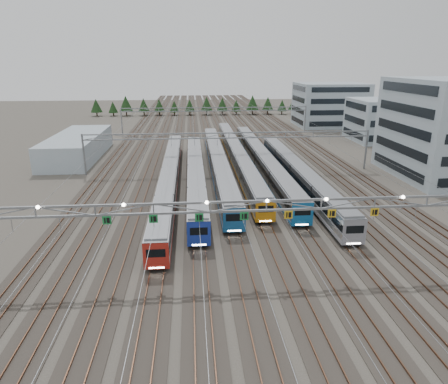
{
  "coord_description": "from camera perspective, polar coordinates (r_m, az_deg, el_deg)",
  "views": [
    {
      "loc": [
        -7.33,
        -36.98,
        21.0
      ],
      "look_at": [
        -2.93,
        16.27,
        3.5
      ],
      "focal_mm": 32.0,
      "sensor_mm": 36.0,
      "label": 1
    }
  ],
  "objects": [
    {
      "name": "gantry_mid",
      "position": [
        78.7,
        0.71,
        7.43
      ],
      "size": [
        56.36,
        0.36,
        8.0
      ],
      "color": "gray",
      "rests_on": "ground"
    },
    {
      "name": "gantry_far",
      "position": [
        123.07,
        -1.3,
        11.31
      ],
      "size": [
        56.36,
        0.36,
        8.0
      ],
      "color": "gray",
      "rests_on": "ground"
    },
    {
      "name": "depot_bldg_mid",
      "position": [
        119.54,
        21.23,
        9.55
      ],
      "size": [
        14.0,
        16.0,
        11.29
      ],
      "primitive_type": "cube",
      "color": "#9DB1BB",
      "rests_on": "ground"
    },
    {
      "name": "depot_bldg_north",
      "position": [
        143.1,
        14.88,
        11.97
      ],
      "size": [
        22.0,
        18.0,
        14.19
      ],
      "primitive_type": "cube",
      "color": "#9DB1BB",
      "rests_on": "ground"
    },
    {
      "name": "gantry_near",
      "position": [
        40.07,
        6.06,
        -2.29
      ],
      "size": [
        56.36,
        0.61,
        8.08
      ],
      "color": "gray",
      "rests_on": "ground"
    },
    {
      "name": "treeline",
      "position": [
        167.39,
        -3.66,
        12.35
      ],
      "size": [
        87.5,
        5.6,
        7.02
      ],
      "color": "#332114",
      "rests_on": "ground"
    },
    {
      "name": "west_shed",
      "position": [
        97.69,
        -20.18,
        6.16
      ],
      "size": [
        10.0,
        30.0,
        5.17
      ],
      "primitive_type": "cube",
      "color": "#9DB1BB",
      "rests_on": "ground"
    },
    {
      "name": "train_a",
      "position": [
        70.47,
        -7.74,
        2.33
      ],
      "size": [
        2.7,
        61.4,
        3.51
      ],
      "color": "black",
      "rests_on": "ground"
    },
    {
      "name": "train_e",
      "position": [
        81.45,
        5.38,
        4.66
      ],
      "size": [
        2.89,
        62.0,
        3.76
      ],
      "color": "black",
      "rests_on": "ground"
    },
    {
      "name": "train_b",
      "position": [
        71.23,
        -4.09,
        2.67
      ],
      "size": [
        2.79,
        53.18,
        3.63
      ],
      "color": "black",
      "rests_on": "ground"
    },
    {
      "name": "train_f",
      "position": [
        71.7,
        10.48,
        2.56
      ],
      "size": [
        2.87,
        51.4,
        3.74
      ],
      "color": "black",
      "rests_on": "ground"
    },
    {
      "name": "track_bed",
      "position": [
        138.56,
        -1.67,
        10.03
      ],
      "size": [
        54.0,
        260.0,
        5.42
      ],
      "color": "#2D2823",
      "rests_on": "ground"
    },
    {
      "name": "train_c",
      "position": [
        78.8,
        -0.89,
        4.29
      ],
      "size": [
        2.9,
        61.22,
        3.78
      ],
      "color": "black",
      "rests_on": "ground"
    },
    {
      "name": "ground",
      "position": [
        43.15,
        5.77,
        -11.09
      ],
      "size": [
        400.0,
        400.0,
        0.0
      ],
      "primitive_type": "plane",
      "color": "#47423A",
      "rests_on": "ground"
    },
    {
      "name": "depot_bldg_south",
      "position": [
        86.06,
        29.39,
        7.86
      ],
      "size": [
        18.0,
        22.0,
        18.14
      ],
      "primitive_type": "cube",
      "color": "#9DB1BB",
      "rests_on": "ground"
    },
    {
      "name": "train_d",
      "position": [
        85.73,
        1.82,
        5.37
      ],
      "size": [
        2.79,
        68.88,
        3.63
      ],
      "color": "black",
      "rests_on": "ground"
    }
  ]
}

